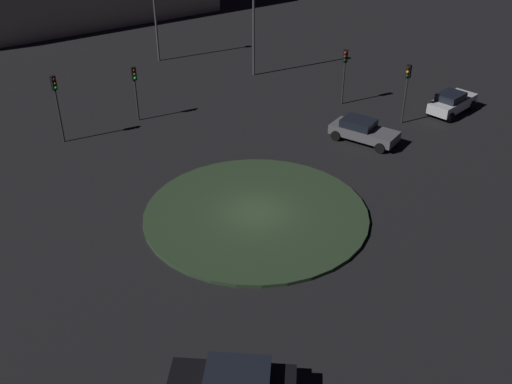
# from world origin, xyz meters

# --- Properties ---
(ground_plane) EXTENTS (118.00, 118.00, 0.00)m
(ground_plane) POSITION_xyz_m (0.00, 0.00, 0.00)
(ground_plane) COLOR black
(roundabout_island) EXTENTS (11.84, 11.84, 0.18)m
(roundabout_island) POSITION_xyz_m (0.00, 0.00, 0.09)
(roundabout_island) COLOR #2D4228
(roundabout_island) RESTS_ON ground_plane
(car_white) EXTENTS (2.45, 4.40, 1.56)m
(car_white) POSITION_xyz_m (-2.55, 19.14, 0.81)
(car_white) COLOR white
(car_white) RESTS_ON ground_plane
(car_grey) EXTENTS (4.69, 3.15, 1.44)m
(car_grey) POSITION_xyz_m (-3.02, 10.77, 0.75)
(car_grey) COLOR slate
(car_grey) RESTS_ON ground_plane
(traffic_light_west) EXTENTS (0.39, 0.36, 4.49)m
(traffic_light_west) POSITION_xyz_m (-14.38, -4.99, 3.18)
(traffic_light_west) COLOR #2D2D2D
(traffic_light_west) RESTS_ON ground_plane
(traffic_light_north) EXTENTS (0.34, 0.38, 4.18)m
(traffic_light_north) POSITION_xyz_m (-3.40, 14.99, 2.98)
(traffic_light_north) COLOR #2D2D2D
(traffic_light_north) RESTS_ON ground_plane
(traffic_light_west_near) EXTENTS (0.36, 0.31, 3.85)m
(traffic_light_west_near) POSITION_xyz_m (-14.56, 0.46, 2.75)
(traffic_light_west_near) COLOR #2D2D2D
(traffic_light_west_near) RESTS_ON ground_plane
(traffic_light_northwest) EXTENTS (0.37, 0.40, 4.10)m
(traffic_light_northwest) POSITION_xyz_m (-8.33, 13.95, 2.92)
(traffic_light_northwest) COLOR #2D2D2D
(traffic_light_northwest) RESTS_ON ground_plane
(streetlamp_northwest) EXTENTS (0.54, 0.54, 8.64)m
(streetlamp_northwest) POSITION_xyz_m (-17.14, 12.26, 5.69)
(streetlamp_northwest) COLOR #4C4C51
(streetlamp_northwest) RESTS_ON ground_plane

